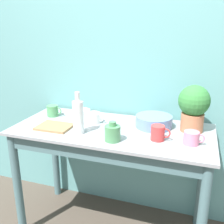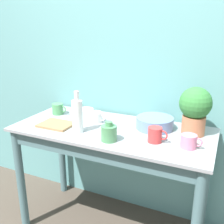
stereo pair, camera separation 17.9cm
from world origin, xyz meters
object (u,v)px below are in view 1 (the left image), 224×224
at_px(tray_board, 55,127).
at_px(potted_plant, 194,106).
at_px(bowl_wash_large, 154,121).
at_px(mug_green, 53,111).
at_px(bottle_short, 113,133).
at_px(mug_pink, 192,138).
at_px(bowl_small_enamel_white, 82,114).
at_px(mug_red, 158,133).
at_px(bottle_tall, 78,116).
at_px(mug_white, 94,118).

bearing_deg(tray_board, potted_plant, 15.04).
bearing_deg(bowl_wash_large, mug_green, -178.67).
bearing_deg(bottle_short, tray_board, 170.25).
bearing_deg(mug_green, mug_pink, -10.63).
bearing_deg(bowl_small_enamel_white, mug_pink, -16.06).
bearing_deg(bowl_small_enamel_white, bottle_short, -43.24).
height_order(mug_pink, bowl_small_enamel_white, mug_pink).
bearing_deg(bottle_short, mug_pink, 12.17).
bearing_deg(potted_plant, mug_pink, -87.61).
bearing_deg(mug_green, bowl_small_enamel_white, 9.26).
distance_m(bottle_short, mug_red, 0.28).
xyz_separation_m(potted_plant, bowl_small_enamel_white, (-0.82, 0.02, -0.14)).
bearing_deg(bottle_tall, mug_red, 6.22).
bearing_deg(mug_pink, mug_white, 167.14).
relative_size(potted_plant, bowl_small_enamel_white, 2.59).
bearing_deg(bowl_wash_large, bowl_small_enamel_white, 177.95).
bearing_deg(tray_board, bowl_wash_large, 20.17).
bearing_deg(mug_pink, mug_green, 169.37).
height_order(bottle_tall, mug_pink, bottle_tall).
distance_m(mug_red, mug_pink, 0.20).
relative_size(bowl_small_enamel_white, tray_board, 0.52).
bearing_deg(bowl_small_enamel_white, tray_board, -109.86).
bearing_deg(mug_green, potted_plant, 1.24).
height_order(bottle_tall, tray_board, bottle_tall).
bearing_deg(mug_white, mug_red, -17.93).
bearing_deg(mug_white, tray_board, -140.75).
height_order(bottle_short, mug_green, bottle_short).
relative_size(bottle_short, tray_board, 0.54).
height_order(mug_red, bowl_small_enamel_white, mug_red).
height_order(bowl_wash_large, bottle_tall, bottle_tall).
height_order(mug_green, tray_board, mug_green).
height_order(mug_green, mug_pink, mug_green).
bearing_deg(mug_white, bottle_short, -48.32).
height_order(potted_plant, bowl_small_enamel_white, potted_plant).
relative_size(mug_red, mug_pink, 0.99).
bearing_deg(bottle_short, mug_red, 20.50).
distance_m(bowl_wash_large, bottle_short, 0.38).
distance_m(mug_red, mug_green, 0.89).
xyz_separation_m(mug_red, tray_board, (-0.72, -0.02, -0.04)).
distance_m(mug_white, mug_red, 0.52).
height_order(bottle_tall, mug_white, bottle_tall).
distance_m(mug_white, tray_board, 0.29).
height_order(bottle_tall, bowl_small_enamel_white, bottle_tall).
xyz_separation_m(bowl_wash_large, bottle_tall, (-0.45, -0.28, 0.08)).
relative_size(mug_red, tray_board, 0.52).
xyz_separation_m(potted_plant, bowl_wash_large, (-0.26, -0.00, -0.14)).
relative_size(mug_white, mug_pink, 1.04).
height_order(bowl_small_enamel_white, tray_board, bowl_small_enamel_white).
bearing_deg(mug_white, mug_pink, -12.86).
distance_m(bottle_short, tray_board, 0.46).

